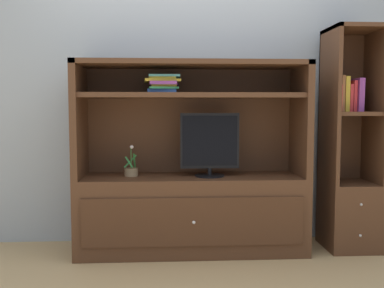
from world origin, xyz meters
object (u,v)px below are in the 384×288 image
object	(u,v)px
potted_plant	(131,171)
bookshelf_tall	(350,174)
tv_monitor	(210,145)
magazine_stack	(163,84)
media_console	(192,191)
upright_book_row	(348,96)

from	to	relation	value
potted_plant	bookshelf_tall	world-z (taller)	bookshelf_tall
tv_monitor	bookshelf_tall	world-z (taller)	bookshelf_tall
potted_plant	magazine_stack	world-z (taller)	magazine_stack
media_console	bookshelf_tall	world-z (taller)	bookshelf_tall
magazine_stack	upright_book_row	xyz separation A→B (m)	(1.42, 0.00, -0.09)
bookshelf_tall	magazine_stack	bearing A→B (deg)	-179.42
upright_book_row	media_console	bearing A→B (deg)	179.69
upright_book_row	tv_monitor	bearing A→B (deg)	-178.32
upright_book_row	potted_plant	bearing A→B (deg)	179.45
media_console	tv_monitor	distance (m)	0.39
tv_monitor	potted_plant	xyz separation A→B (m)	(-0.60, 0.05, -0.20)
potted_plant	magazine_stack	size ratio (longest dim) A/B	0.69
tv_monitor	magazine_stack	bearing A→B (deg)	175.38
tv_monitor	bookshelf_tall	bearing A→B (deg)	2.22
media_console	upright_book_row	bearing A→B (deg)	-0.31
bookshelf_tall	potted_plant	bearing A→B (deg)	179.84
bookshelf_tall	upright_book_row	xyz separation A→B (m)	(-0.04, -0.01, 0.62)
magazine_stack	upright_book_row	distance (m)	1.43
magazine_stack	bookshelf_tall	world-z (taller)	bookshelf_tall
media_console	tv_monitor	size ratio (longest dim) A/B	3.60
tv_monitor	potted_plant	world-z (taller)	tv_monitor
potted_plant	upright_book_row	world-z (taller)	upright_book_row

